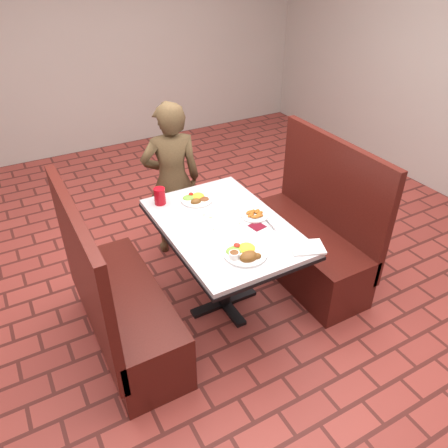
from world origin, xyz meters
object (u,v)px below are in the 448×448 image
at_px(near_dinner_plate, 245,251).
at_px(far_dinner_plate, 196,198).
at_px(booth_bench_left, 120,308).
at_px(dining_table, 224,235).
at_px(plantain_plate, 254,215).
at_px(diner_person, 172,181).
at_px(red_tumbler, 160,196).
at_px(booth_bench_right, 309,241).

height_order(near_dinner_plate, far_dinner_plate, near_dinner_plate).
bearing_deg(booth_bench_left, far_dinner_plate, 26.60).
relative_size(dining_table, booth_bench_left, 1.01).
bearing_deg(dining_table, far_dinner_plate, 93.45).
xyz_separation_m(dining_table, far_dinner_plate, (-0.02, 0.39, 0.12)).
height_order(near_dinner_plate, plantain_plate, near_dinner_plate).
bearing_deg(near_dinner_plate, far_dinner_plate, 87.31).
relative_size(diner_person, red_tumbler, 10.83).
height_order(dining_table, booth_bench_right, booth_bench_right).
height_order(far_dinner_plate, plantain_plate, far_dinner_plate).
distance_m(near_dinner_plate, far_dinner_plate, 0.76).
bearing_deg(diner_person, booth_bench_left, 59.50).
distance_m(dining_table, red_tumbler, 0.57).
bearing_deg(booth_bench_right, diner_person, 132.83).
distance_m(dining_table, near_dinner_plate, 0.40).
xyz_separation_m(booth_bench_left, near_dinner_plate, (0.74, -0.38, 0.45)).
relative_size(far_dinner_plate, plantain_plate, 1.23).
xyz_separation_m(dining_table, booth_bench_right, (0.80, 0.00, -0.32)).
bearing_deg(plantain_plate, far_dinner_plate, 122.63).
relative_size(dining_table, near_dinner_plate, 4.42).
height_order(plantain_plate, red_tumbler, red_tumbler).
bearing_deg(booth_bench_right, dining_table, 180.00).
xyz_separation_m(near_dinner_plate, red_tumbler, (-0.22, 0.85, 0.03)).
bearing_deg(plantain_plate, dining_table, 175.65).
bearing_deg(booth_bench_right, booth_bench_left, 180.00).
bearing_deg(near_dinner_plate, booth_bench_right, 23.63).
relative_size(booth_bench_left, red_tumbler, 9.46).
distance_m(dining_table, booth_bench_left, 0.86).
height_order(diner_person, plantain_plate, diner_person).
bearing_deg(diner_person, near_dinner_plate, 99.23).
xyz_separation_m(near_dinner_plate, far_dinner_plate, (0.04, 0.76, -0.01)).
height_order(booth_bench_right, diner_person, diner_person).
relative_size(far_dinner_plate, red_tumbler, 1.89).
height_order(booth_bench_left, plantain_plate, booth_bench_left).
height_order(dining_table, diner_person, diner_person).
bearing_deg(far_dinner_plate, near_dinner_plate, -92.69).
xyz_separation_m(far_dinner_plate, plantain_plate, (0.26, -0.41, -0.01)).
bearing_deg(red_tumbler, diner_person, 56.67).
bearing_deg(far_dinner_plate, plantain_plate, -57.37).
xyz_separation_m(booth_bench_left, plantain_plate, (1.03, -0.02, 0.43)).
distance_m(dining_table, booth_bench_right, 0.86).
bearing_deg(booth_bench_right, near_dinner_plate, -156.37).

